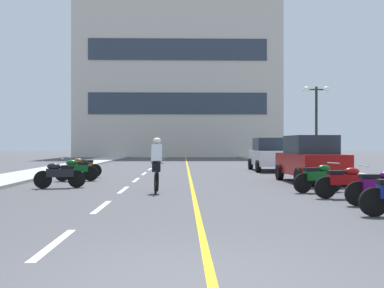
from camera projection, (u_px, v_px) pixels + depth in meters
ground_plane at (184, 170)px, 25.89m from camera, size 140.00×140.00×0.00m
curb_left at (70, 166)px, 28.74m from camera, size 2.40×72.00×0.12m
curb_right at (297, 166)px, 29.04m from camera, size 2.40×72.00×0.12m
lane_dash_0 at (54, 244)px, 6.85m from camera, size 0.14×2.20×0.01m
lane_dash_1 at (102, 207)px, 10.85m from camera, size 0.14×2.20×0.01m
lane_dash_2 at (123, 190)px, 14.85m from camera, size 0.14×2.20×0.01m
lane_dash_3 at (136, 180)px, 18.85m from camera, size 0.14×2.20×0.01m
lane_dash_4 at (144, 174)px, 22.85m from camera, size 0.14×2.20×0.01m
lane_dash_5 at (150, 169)px, 26.85m from camera, size 0.14×2.20×0.01m
lane_dash_6 at (154, 166)px, 30.85m from camera, size 0.14×2.20×0.01m
lane_dash_7 at (157, 163)px, 34.85m from camera, size 0.14×2.20×0.01m
lane_dash_8 at (160, 161)px, 38.85m from camera, size 0.14×2.20×0.01m
lane_dash_9 at (162, 160)px, 42.85m from camera, size 0.14×2.20×0.01m
lane_dash_10 at (164, 158)px, 46.85m from camera, size 0.14×2.20×0.01m
lane_dash_11 at (165, 157)px, 50.85m from camera, size 0.14×2.20×0.01m
centre_line_yellow at (188, 167)px, 28.90m from camera, size 0.12×66.00×0.01m
office_building at (178, 73)px, 53.94m from camera, size 23.26×8.28×19.68m
street_lamp_mid at (316, 107)px, 25.16m from camera, size 1.46×0.36×4.55m
parked_car_near at (310, 159)px, 17.57m from camera, size 2.04×4.26×1.82m
parked_car_mid at (269, 154)px, 25.19m from camera, size 1.94×4.21×1.82m
motorcycle_2 at (381, 187)px, 10.98m from camera, size 1.70×0.60×0.92m
motorcycle_3 at (345, 181)px, 12.52m from camera, size 1.70×0.60×0.92m
motorcycle_4 at (319, 177)px, 14.07m from camera, size 1.65×0.75×0.92m
motorcycle_5 at (60, 174)px, 15.43m from camera, size 1.67×0.70×0.92m
motorcycle_6 at (76, 169)px, 18.25m from camera, size 1.70×0.60×0.92m
motorcycle_7 at (82, 167)px, 20.30m from camera, size 1.70×0.60×0.92m
cyclist_rider at (157, 164)px, 14.05m from camera, size 0.42×1.77×1.71m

